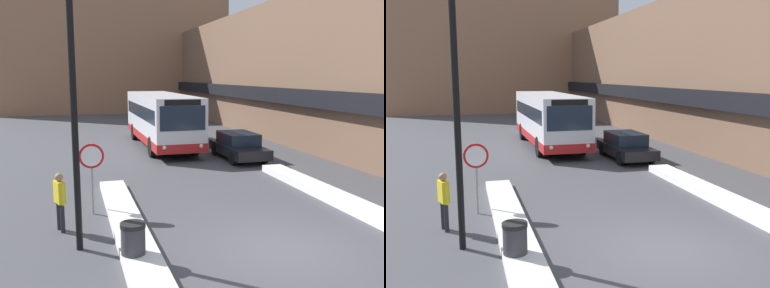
{
  "view_description": "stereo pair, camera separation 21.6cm",
  "coord_description": "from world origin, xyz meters",
  "views": [
    {
      "loc": [
        -5.01,
        -9.02,
        4.26
      ],
      "look_at": [
        -0.42,
        7.1,
        1.56
      ],
      "focal_mm": 40.0,
      "sensor_mm": 36.0,
      "label": 1
    },
    {
      "loc": [
        -4.8,
        -9.08,
        4.26
      ],
      "look_at": [
        -0.42,
        7.1,
        1.56
      ],
      "focal_mm": 40.0,
      "sensor_mm": 36.0,
      "label": 2
    }
  ],
  "objects": [
    {
      "name": "ground_plane",
      "position": [
        0.0,
        0.0,
        0.0
      ],
      "size": [
        160.0,
        160.0,
        0.0
      ],
      "primitive_type": "plane",
      "color": "#47474C"
    },
    {
      "name": "building_row_right",
      "position": [
        9.97,
        24.0,
        4.48
      ],
      "size": [
        5.5,
        60.0,
        8.98
      ],
      "color": "brown",
      "rests_on": "ground_plane"
    },
    {
      "name": "building_backdrop_far",
      "position": [
        0.0,
        42.75,
        8.29
      ],
      "size": [
        26.0,
        8.0,
        16.57
      ],
      "color": "#996B4C",
      "rests_on": "ground_plane"
    },
    {
      "name": "snow_bank_left",
      "position": [
        -3.6,
        2.54,
        0.11
      ],
      "size": [
        0.9,
        9.52,
        0.22
      ],
      "color": "silver",
      "rests_on": "ground_plane"
    },
    {
      "name": "snow_bank_right",
      "position": [
        3.6,
        2.51,
        0.14
      ],
      "size": [
        0.9,
        11.25,
        0.28
      ],
      "color": "silver",
      "rests_on": "ground_plane"
    },
    {
      "name": "city_bus",
      "position": [
        0.2,
        16.02,
        1.72
      ],
      "size": [
        2.62,
        10.47,
        3.14
      ],
      "color": "silver",
      "rests_on": "ground_plane"
    },
    {
      "name": "parked_car_front",
      "position": [
        3.2,
        11.09,
        0.7
      ],
      "size": [
        1.82,
        4.29,
        1.37
      ],
      "color": "black",
      "rests_on": "ground_plane"
    },
    {
      "name": "stop_sign",
      "position": [
        -4.46,
        4.07,
        1.6
      ],
      "size": [
        0.76,
        0.08,
        2.22
      ],
      "color": "gray",
      "rests_on": "ground_plane"
    },
    {
      "name": "street_lamp",
      "position": [
        -4.66,
        1.39,
        4.06
      ],
      "size": [
        1.46,
        0.36,
        6.59
      ],
      "color": "black",
      "rests_on": "ground_plane"
    },
    {
      "name": "pedestrian",
      "position": [
        -5.39,
        2.83,
        0.98
      ],
      "size": [
        0.34,
        0.51,
        1.64
      ],
      "rotation": [
        0.0,
        0.0,
        -1.22
      ],
      "color": "#232328",
      "rests_on": "ground_plane"
    },
    {
      "name": "trash_bin",
      "position": [
        -3.76,
        0.27,
        0.48
      ],
      "size": [
        0.59,
        0.59,
        0.95
      ],
      "color": "#38383D",
      "rests_on": "ground_plane"
    }
  ]
}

